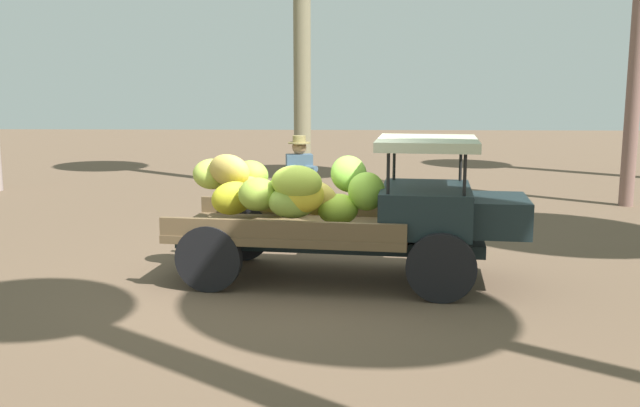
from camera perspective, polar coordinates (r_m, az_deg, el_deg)
ground_plane at (r=9.18m, az=-1.77°, el=-6.31°), size 60.00×60.00×0.00m
truck at (r=9.05m, az=2.07°, el=-0.35°), size 4.59×2.20×1.85m
farmer at (r=10.93m, az=-1.67°, el=1.59°), size 0.52×0.48×1.74m
loose_banana_bunch at (r=11.87m, az=-2.85°, el=-1.75°), size 0.52×0.59×0.38m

